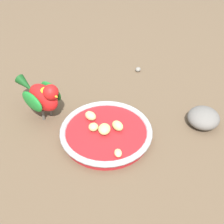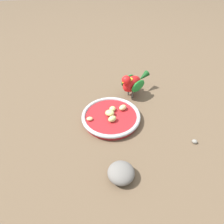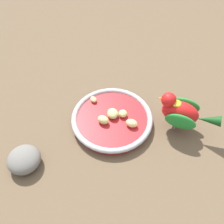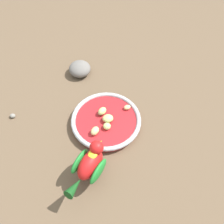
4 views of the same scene
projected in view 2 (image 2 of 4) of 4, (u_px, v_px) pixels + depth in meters
The scene contains 10 objects.
ground_plane at pixel (106, 118), 0.89m from camera, with size 4.00×4.00×0.00m, color brown.
feeding_bowl at pixel (111, 117), 0.87m from camera, with size 0.24×0.24×0.03m.
apple_piece_0 at pixel (110, 113), 0.86m from camera, with size 0.04×0.03×0.02m, color #C6D17A.
apple_piece_1 at pixel (123, 108), 0.89m from camera, with size 0.03×0.02×0.02m, color #E5C67F.
apple_piece_2 at pixel (113, 109), 0.88m from camera, with size 0.03×0.03×0.02m, color #C6D17A.
apple_piece_3 at pixel (112, 119), 0.84m from camera, with size 0.03×0.02×0.02m, color #C6D17A.
apple_piece_4 at pixel (90, 119), 0.84m from camera, with size 0.03×0.02×0.01m, color #E5C67F.
parrot at pixel (132, 83), 0.96m from camera, with size 0.13×0.16×0.13m.
rock_large at pixel (121, 173), 0.66m from camera, with size 0.09×0.09×0.05m, color slate.
pebble_0 at pixel (195, 141), 0.78m from camera, with size 0.02×0.02×0.01m, color gray.
Camera 2 is at (0.65, -0.05, 0.61)m, focal length 33.55 mm.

